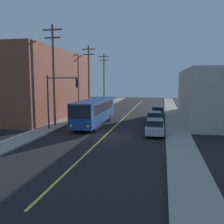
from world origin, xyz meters
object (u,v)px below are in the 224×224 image
utility_pole_mid (89,76)px  parked_car_green (158,111)px  parked_car_silver (155,127)px  traffic_signal_left_corner (61,92)px  city_bus (95,111)px  utility_pole_far (104,77)px  utility_pole_near (54,72)px  parked_car_blue (154,118)px

utility_pole_mid → parked_car_green: bearing=-18.9°
parked_car_silver → traffic_signal_left_corner: size_ratio=0.74×
city_bus → traffic_signal_left_corner: size_ratio=2.03×
utility_pole_far → parked_car_silver: bearing=-67.5°
utility_pole_mid → traffic_signal_left_corner: bearing=-83.6°
parked_car_silver → utility_pole_near: size_ratio=0.37×
utility_pole_far → utility_pole_near: bearing=-89.2°
parked_car_blue → utility_pole_mid: bearing=137.1°
parked_car_silver → parked_car_green: bearing=89.9°
utility_pole_mid → utility_pole_far: size_ratio=1.01×
parked_car_green → traffic_signal_left_corner: traffic_signal_left_corner is taller
parked_car_blue → utility_pole_near: (-11.78, -3.88, 5.78)m
city_bus → parked_car_blue: city_bus is taller
utility_pole_near → parked_car_green: bearing=41.7°
parked_car_blue → utility_pole_far: utility_pole_far is taller
city_bus → utility_pole_mid: bearing=109.6°
parked_car_green → utility_pole_far: utility_pole_far is taller
utility_pole_far → traffic_signal_left_corner: size_ratio=1.90×
utility_pole_far → utility_pole_mid: bearing=-89.0°
city_bus → utility_pole_far: size_ratio=1.07×
city_bus → parked_car_silver: (7.64, -4.47, -0.98)m
parked_car_blue → traffic_signal_left_corner: 12.20m
parked_car_green → utility_pole_far: bearing=126.6°
utility_pole_near → traffic_signal_left_corner: utility_pole_near is taller
parked_car_blue → utility_pole_near: utility_pole_near is taller
parked_car_blue → traffic_signal_left_corner: (-10.02, -6.04, 3.46)m
utility_pole_mid → traffic_signal_left_corner: 17.35m
utility_pole_near → utility_pole_far: size_ratio=1.04×
parked_car_silver → parked_car_green: (0.01, 13.22, 0.00)m
parked_car_green → traffic_signal_left_corner: (-10.35, -12.93, 3.46)m
utility_pole_mid → traffic_signal_left_corner: size_ratio=1.91×
parked_car_blue → city_bus: bearing=-165.8°
utility_pole_mid → parked_car_silver: bearing=-54.9°
parked_car_blue → parked_car_silver: bearing=-87.2°
utility_pole_near → utility_pole_mid: 14.96m
parked_car_silver → traffic_signal_left_corner: traffic_signal_left_corner is taller
city_bus → parked_car_green: (7.65, 8.75, -0.98)m
parked_car_blue → utility_pole_far: bearing=117.2°
utility_pole_mid → parked_car_blue: bearing=-42.9°
parked_car_blue → traffic_signal_left_corner: size_ratio=0.74×
parked_car_blue → parked_car_green: size_ratio=1.01×
traffic_signal_left_corner → parked_car_silver: bearing=-1.6°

